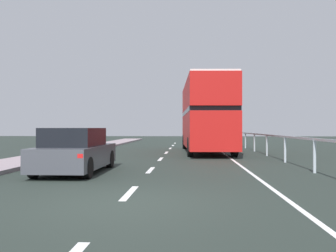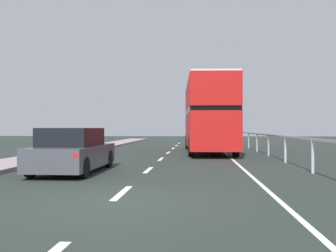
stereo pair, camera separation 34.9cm
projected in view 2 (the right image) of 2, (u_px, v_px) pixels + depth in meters
name	position (u px, v px, depth m)	size (l,w,h in m)	color
ground_plane	(112.00, 204.00, 7.58)	(74.62, 120.00, 0.10)	#232D28
lane_paint_markings	(208.00, 163.00, 16.07)	(3.54, 46.00, 0.01)	silver
bridge_side_railing	(285.00, 141.00, 16.14)	(0.10, 42.00, 1.16)	#ACB8C1
double_decker_bus_red	(208.00, 115.00, 23.02)	(3.01, 10.56, 4.32)	red
hatchback_car_near	(73.00, 151.00, 12.70)	(1.84, 4.51, 1.49)	#42454C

